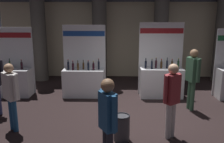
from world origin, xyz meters
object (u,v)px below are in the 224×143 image
exhibitor_booth_0 (6,79)px  visitor_0 (193,74)px  trash_bin (122,128)px  visitor_2 (108,119)px  exhibitor_booth_2 (161,79)px  visitor_3 (172,95)px  exhibitor_booth_1 (84,79)px  visitor_4 (11,91)px

exhibitor_booth_0 → visitor_0: bearing=-11.1°
trash_bin → visitor_2: visitor_2 is taller
exhibitor_booth_2 → visitor_3: 3.03m
trash_bin → visitor_3: 1.36m
trash_bin → visitor_2: bearing=-102.6°
exhibitor_booth_1 → visitor_0: size_ratio=1.34×
exhibitor_booth_1 → visitor_4: bearing=-117.2°
trash_bin → visitor_0: 2.97m
exhibitor_booth_1 → visitor_3: 3.88m
exhibitor_booth_2 → visitor_0: 1.49m
exhibitor_booth_1 → visitor_0: (3.40, -1.24, 0.52)m
visitor_0 → visitor_4: bearing=91.4°
exhibitor_booth_0 → visitor_0: exhibitor_booth_0 is taller
visitor_2 → visitor_4: visitor_2 is taller
visitor_3 → visitor_4: bearing=-40.9°
exhibitor_booth_0 → visitor_2: size_ratio=1.35×
exhibitor_booth_1 → visitor_3: size_ratio=1.40×
exhibitor_booth_1 → visitor_2: exhibitor_booth_1 is taller
visitor_0 → visitor_2: bearing=126.7°
visitor_2 → trash_bin: bearing=137.3°
exhibitor_booth_2 → visitor_2: size_ratio=1.44×
visitor_0 → exhibitor_booth_0: bearing=63.1°
exhibitor_booth_1 → exhibitor_booth_2: 2.70m
exhibitor_booth_0 → visitor_3: exhibitor_booth_0 is taller
exhibitor_booth_2 → visitor_0: bearing=-60.3°
exhibitor_booth_2 → visitor_3: exhibitor_booth_2 is taller
trash_bin → visitor_2: size_ratio=0.34×
exhibitor_booth_2 → exhibitor_booth_0: bearing=-179.8°
trash_bin → visitor_4: 2.81m
exhibitor_booth_0 → visitor_4: exhibitor_booth_0 is taller
exhibitor_booth_1 → trash_bin: bearing=-67.9°
exhibitor_booth_1 → visitor_2: bearing=-76.9°
visitor_0 → visitor_3: (-0.99, -1.76, -0.08)m
visitor_2 → visitor_3: 1.95m
visitor_0 → visitor_2: size_ratio=1.04×
visitor_0 → visitor_2: 3.92m
trash_bin → visitor_4: visitor_4 is taller
visitor_0 → visitor_4: visitor_0 is taller
exhibitor_booth_0 → exhibitor_booth_1: size_ratio=0.97×
visitor_2 → visitor_3: visitor_2 is taller
trash_bin → visitor_3: size_ratio=0.35×
exhibitor_booth_2 → visitor_4: (-4.10, -2.70, 0.39)m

